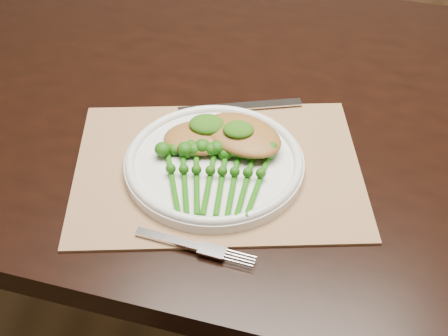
# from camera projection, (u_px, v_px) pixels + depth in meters

# --- Properties ---
(dining_table) EXTENTS (1.71, 1.11, 0.75)m
(dining_table) POSITION_uv_depth(u_px,v_px,m) (271.00, 249.00, 1.31)
(dining_table) COLOR black
(dining_table) RESTS_ON ground
(placemat) EXTENTS (0.48, 0.39, 0.00)m
(placemat) POSITION_uv_depth(u_px,v_px,m) (218.00, 168.00, 0.94)
(placemat) COLOR #9A734E
(placemat) RESTS_ON dining_table
(dinner_plate) EXTENTS (0.27, 0.27, 0.02)m
(dinner_plate) POSITION_uv_depth(u_px,v_px,m) (214.00, 162.00, 0.93)
(dinner_plate) COLOR silver
(dinner_plate) RESTS_ON placemat
(knife) EXTENTS (0.21, 0.07, 0.01)m
(knife) POSITION_uv_depth(u_px,v_px,m) (228.00, 107.00, 1.05)
(knife) COLOR silver
(knife) RESTS_ON placemat
(fork) EXTENTS (0.17, 0.05, 0.01)m
(fork) POSITION_uv_depth(u_px,v_px,m) (202.00, 248.00, 0.82)
(fork) COLOR silver
(fork) RESTS_ON placemat
(chicken_fillet_left) EXTENTS (0.14, 0.11, 0.02)m
(chicken_fillet_left) POSITION_uv_depth(u_px,v_px,m) (203.00, 137.00, 0.95)
(chicken_fillet_left) COLOR #97642C
(chicken_fillet_left) RESTS_ON dinner_plate
(chicken_fillet_right) EXTENTS (0.16, 0.14, 0.03)m
(chicken_fillet_right) POSITION_uv_depth(u_px,v_px,m) (242.00, 135.00, 0.95)
(chicken_fillet_right) COLOR #97642C
(chicken_fillet_right) RESTS_ON dinner_plate
(pesto_dollop_left) EXTENTS (0.06, 0.05, 0.02)m
(pesto_dollop_left) POSITION_uv_depth(u_px,v_px,m) (207.00, 124.00, 0.95)
(pesto_dollop_left) COLOR #194509
(pesto_dollop_left) RESTS_ON chicken_fillet_left
(pesto_dollop_right) EXTENTS (0.05, 0.04, 0.02)m
(pesto_dollop_right) POSITION_uv_depth(u_px,v_px,m) (238.00, 130.00, 0.93)
(pesto_dollop_right) COLOR #194509
(pesto_dollop_right) RESTS_ON chicken_fillet_right
(broccolini_bundle) EXTENTS (0.15, 0.17, 0.04)m
(broccolini_bundle) POSITION_uv_depth(u_px,v_px,m) (215.00, 184.00, 0.89)
(broccolini_bundle) COLOR #195E0C
(broccolini_bundle) RESTS_ON dinner_plate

